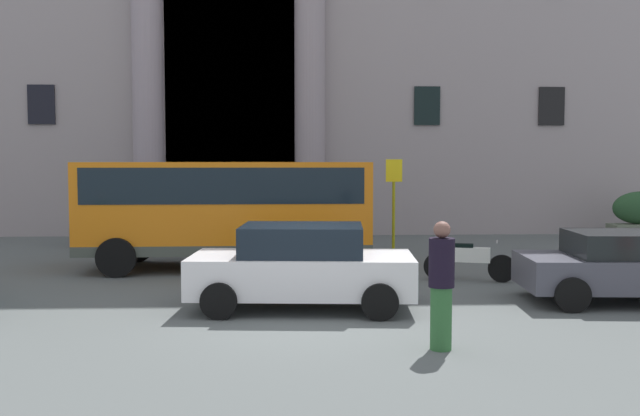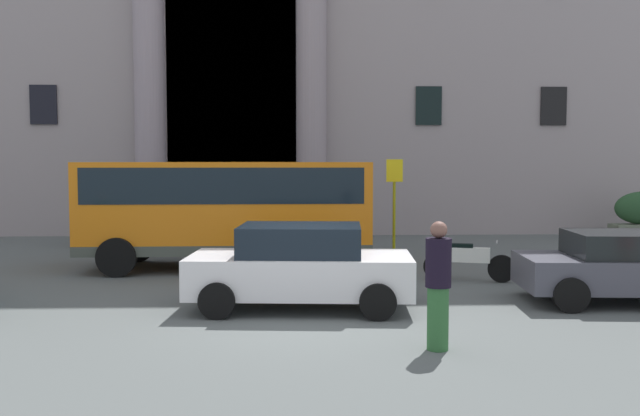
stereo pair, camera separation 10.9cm
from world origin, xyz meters
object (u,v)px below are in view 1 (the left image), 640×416
object	(u,v)px
white_taxi_kerbside	(629,266)
scooter_by_planter	(598,260)
hedge_planter_far_east	(231,221)
motorcycle_near_kerb	(467,260)
orange_minibus	(227,204)
bus_stop_sign	(394,197)
parked_sedan_far	(302,266)
pedestrian_man_red_shirt	(441,285)
hedge_planter_far_west	(640,217)
hedge_planter_east	(104,220)

from	to	relation	value
white_taxi_kerbside	scooter_by_planter	size ratio (longest dim) A/B	2.05
hedge_planter_far_east	motorcycle_near_kerb	world-z (taller)	hedge_planter_far_east
orange_minibus	white_taxi_kerbside	distance (m)	9.12
bus_stop_sign	parked_sedan_far	xyz separation A→B (m)	(-2.58, -6.31, -0.89)
scooter_by_planter	pedestrian_man_red_shirt	distance (m)	7.17
hedge_planter_far_west	motorcycle_near_kerb	distance (m)	10.69
orange_minibus	parked_sedan_far	size ratio (longest dim) A/B	1.71
hedge_planter_far_east	white_taxi_kerbside	xyz separation A→B (m)	(8.20, -9.87, -0.02)
motorcycle_near_kerb	hedge_planter_east	bearing A→B (deg)	161.96
hedge_planter_far_west	hedge_planter_east	xyz separation A→B (m)	(-17.31, -0.72, 0.03)
orange_minibus	pedestrian_man_red_shirt	size ratio (longest dim) A/B	3.85
scooter_by_planter	motorcycle_near_kerb	xyz separation A→B (m)	(-2.86, 0.16, -0.00)
parked_sedan_far	motorcycle_near_kerb	distance (m)	4.60
hedge_planter_far_east	hedge_planter_east	size ratio (longest dim) A/B	1.00
bus_stop_sign	hedge_planter_far_east	xyz separation A→B (m)	(-4.69, 3.81, -0.95)
hedge_planter_far_east	parked_sedan_far	distance (m)	10.34
orange_minibus	scooter_by_planter	distance (m)	8.67
hedge_planter_east	parked_sedan_far	bearing A→B (deg)	-57.81
bus_stop_sign	parked_sedan_far	bearing A→B (deg)	-112.23
bus_stop_sign	scooter_by_planter	size ratio (longest dim) A/B	1.36
white_taxi_kerbside	orange_minibus	bearing A→B (deg)	154.03
parked_sedan_far	hedge_planter_far_west	bearing A→B (deg)	46.15
hedge_planter_east	bus_stop_sign	bearing A→B (deg)	-20.29
bus_stop_sign	hedge_planter_far_east	distance (m)	6.11
white_taxi_kerbside	pedestrian_man_red_shirt	world-z (taller)	pedestrian_man_red_shirt
hedge_planter_far_west	white_taxi_kerbside	bearing A→B (deg)	-117.87
pedestrian_man_red_shirt	orange_minibus	bearing A→B (deg)	-108.95
orange_minibus	hedge_planter_east	size ratio (longest dim) A/B	3.72
hedge_planter_east	parked_sedan_far	distance (m)	11.19
parked_sedan_far	hedge_planter_east	bearing A→B (deg)	126.41
hedge_planter_far_west	white_taxi_kerbside	xyz separation A→B (m)	(-5.25, -9.93, -0.10)
parked_sedan_far	hedge_planter_far_east	bearing A→B (deg)	105.97
hedge_planter_east	white_taxi_kerbside	bearing A→B (deg)	-37.41
motorcycle_near_kerb	scooter_by_planter	bearing A→B (deg)	13.72
white_taxi_kerbside	hedge_planter_far_east	bearing A→B (deg)	133.97
hedge_planter_far_west	motorcycle_near_kerb	bearing A→B (deg)	-135.78
hedge_planter_far_east	pedestrian_man_red_shirt	xyz separation A→B (m)	(3.99, -12.97, 0.21)
hedge_planter_far_east	motorcycle_near_kerb	xyz separation A→B (m)	(5.79, -7.39, -0.25)
hedge_planter_east	scooter_by_planter	world-z (taller)	hedge_planter_east
bus_stop_sign	white_taxi_kerbside	bearing A→B (deg)	-59.91
hedge_planter_far_east	white_taxi_kerbside	size ratio (longest dim) A/B	0.46
orange_minibus	bus_stop_sign	world-z (taller)	bus_stop_sign
hedge_planter_east	motorcycle_near_kerb	bearing A→B (deg)	-34.94
hedge_planter_far_west	motorcycle_near_kerb	size ratio (longest dim) A/B	1.00
orange_minibus	scooter_by_planter	bearing A→B (deg)	-16.38
hedge_planter_far_east	scooter_by_planter	xyz separation A→B (m)	(8.65, -7.54, -0.25)
scooter_by_planter	pedestrian_man_red_shirt	world-z (taller)	pedestrian_man_red_shirt
parked_sedan_far	motorcycle_near_kerb	size ratio (longest dim) A/B	2.10
hedge_planter_east	motorcycle_near_kerb	size ratio (longest dim) A/B	0.96
orange_minibus	pedestrian_man_red_shirt	world-z (taller)	orange_minibus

